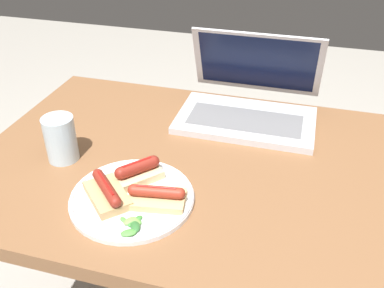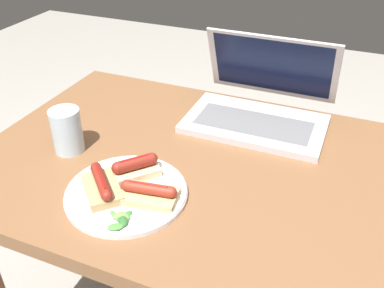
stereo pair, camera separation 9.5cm
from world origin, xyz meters
name	(u,v)px [view 1 (the left image)]	position (x,y,z in m)	size (l,w,h in m)	color
desk	(216,189)	(0.00, 0.00, 0.67)	(1.14, 0.72, 0.74)	brown
laptop	(249,103)	(0.03, 0.25, 0.78)	(0.36, 0.30, 0.21)	#B7B7BC
plate	(132,197)	(-0.14, -0.17, 0.75)	(0.26, 0.26, 0.02)	silver
sausage_toast_left	(138,172)	(-0.15, -0.11, 0.77)	(0.11, 0.11, 0.05)	#D6B784
sausage_toast_middle	(157,196)	(-0.09, -0.17, 0.76)	(0.12, 0.09, 0.04)	tan
sausage_toast_right	(107,193)	(-0.19, -0.19, 0.77)	(0.13, 0.13, 0.04)	tan
salad_pile	(133,225)	(-0.11, -0.25, 0.75)	(0.06, 0.07, 0.01)	#4C8E3D
drinking_glass	(61,139)	(-0.36, -0.07, 0.79)	(0.07, 0.07, 0.11)	silver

